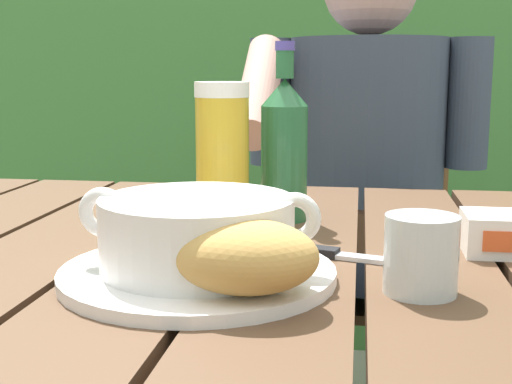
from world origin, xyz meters
TOP-DOWN VIEW (x-y plane):
  - dining_table at (0.00, 0.00)m, footprint 1.30×0.97m
  - hedge_backdrop at (-0.01, 1.88)m, footprint 3.52×0.78m
  - chair_near_diner at (0.08, 0.93)m, footprint 0.42×0.48m
  - person_eating at (0.08, 0.72)m, footprint 0.48×0.47m
  - serving_plate at (-0.08, -0.07)m, footprint 0.27×0.27m
  - soup_bowl at (-0.08, -0.07)m, footprint 0.24×0.19m
  - bread_roll at (-0.03, -0.13)m, footprint 0.13×0.10m
  - beer_glass at (-0.11, 0.17)m, footprint 0.07×0.07m
  - beer_bottle at (-0.03, 0.21)m, footprint 0.06×0.06m
  - water_glass_small at (0.13, -0.08)m, footprint 0.07×0.07m
  - butter_tub at (0.24, 0.08)m, footprint 0.10×0.08m
  - table_knife at (0.04, 0.03)m, footprint 0.15×0.06m

SIDE VIEW (x-z plane):
  - chair_near_diner at x=0.08m, z-range 0.00..0.92m
  - dining_table at x=0.00m, z-range 0.29..1.03m
  - person_eating at x=0.08m, z-range 0.11..1.33m
  - table_knife at x=0.04m, z-range 0.75..0.76m
  - serving_plate at x=-0.08m, z-range 0.75..0.76m
  - butter_tub at x=0.24m, z-range 0.75..0.79m
  - water_glass_small at x=0.13m, z-range 0.75..0.82m
  - bread_roll at x=-0.03m, z-range 0.76..0.83m
  - soup_bowl at x=-0.08m, z-range 0.76..0.84m
  - beer_glass at x=-0.11m, z-range 0.75..0.93m
  - beer_bottle at x=-0.03m, z-range 0.73..0.97m
  - hedge_backdrop at x=-0.01m, z-range -0.07..1.86m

